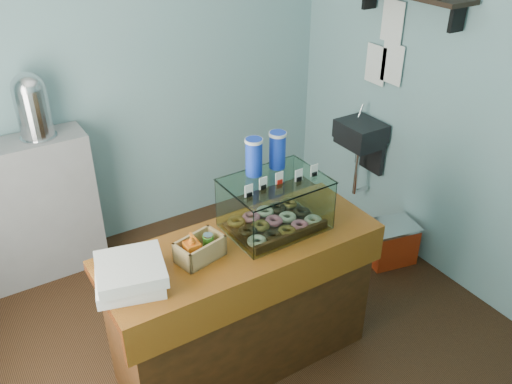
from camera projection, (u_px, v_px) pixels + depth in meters
ground at (224, 333)px, 3.65m from camera, size 3.50×3.50×0.00m
room_shell at (218, 90)px, 2.81m from camera, size 3.54×3.04×2.82m
counter at (243, 303)px, 3.24m from camera, size 1.60×0.60×0.90m
back_shelf at (26, 212)px, 3.93m from camera, size 1.00×0.32×1.10m
display_case at (273, 200)px, 3.09m from camera, size 0.57×0.42×0.53m
condiment_crate at (199, 249)px, 2.86m from camera, size 0.28×0.20×0.18m
pastry_boxes at (130, 274)px, 2.68m from camera, size 0.41×0.41×0.13m
coffee_urn at (31, 104)px, 3.63m from camera, size 0.25×0.25×0.46m
red_cooler at (390, 242)px, 4.27m from camera, size 0.43×0.36×0.33m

